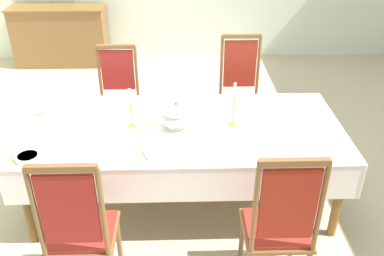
{
  "coord_description": "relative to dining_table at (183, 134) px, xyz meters",
  "views": [
    {
      "loc": [
        -0.01,
        -3.26,
        2.48
      ],
      "look_at": [
        0.08,
        -0.29,
        0.76
      ],
      "focal_mm": 39.3,
      "sensor_mm": 36.0,
      "label": 1
    }
  ],
  "objects": [
    {
      "name": "ground",
      "position": [
        0.0,
        0.25,
        -0.7
      ],
      "size": [
        7.22,
        6.81,
        0.04
      ],
      "primitive_type": "cube",
      "color": "beige"
    },
    {
      "name": "dining_table",
      "position": [
        0.0,
        0.0,
        0.0
      ],
      "size": [
        2.61,
        1.18,
        0.75
      ],
      "color": "brown",
      "rests_on": "ground"
    },
    {
      "name": "tablecloth",
      "position": [
        0.0,
        -0.0,
        0.01
      ],
      "size": [
        2.63,
        1.2,
        0.31
      ],
      "color": "white",
      "rests_on": "dining_table"
    },
    {
      "name": "chair_south_a",
      "position": [
        -0.67,
        -1.0,
        -0.09
      ],
      "size": [
        0.44,
        0.42,
        1.17
      ],
      "color": "brown",
      "rests_on": "ground"
    },
    {
      "name": "chair_north_a",
      "position": [
        -0.67,
        0.99,
        -0.12
      ],
      "size": [
        0.44,
        0.42,
        1.08
      ],
      "rotation": [
        0.0,
        0.0,
        3.14
      ],
      "color": "brown",
      "rests_on": "ground"
    },
    {
      "name": "chair_south_b",
      "position": [
        0.61,
        -1.0,
        -0.09
      ],
      "size": [
        0.44,
        0.42,
        1.18
      ],
      "color": "brown",
      "rests_on": "ground"
    },
    {
      "name": "chair_north_b",
      "position": [
        0.61,
        1.0,
        -0.09
      ],
      "size": [
        0.44,
        0.42,
        1.18
      ],
      "rotation": [
        0.0,
        0.0,
        3.14
      ],
      "color": "brown",
      "rests_on": "ground"
    },
    {
      "name": "soup_tureen",
      "position": [
        -0.05,
        -0.0,
        0.18
      ],
      "size": [
        0.28,
        0.28,
        0.22
      ],
      "color": "white",
      "rests_on": "tablecloth"
    },
    {
      "name": "candlestick_west",
      "position": [
        -0.42,
        -0.0,
        0.21
      ],
      "size": [
        0.07,
        0.07,
        0.34
      ],
      "color": "gold",
      "rests_on": "tablecloth"
    },
    {
      "name": "candlestick_east",
      "position": [
        0.42,
        -0.0,
        0.23
      ],
      "size": [
        0.07,
        0.07,
        0.38
      ],
      "color": "gold",
      "rests_on": "tablecloth"
    },
    {
      "name": "bowl_near_left",
      "position": [
        -0.2,
        -0.43,
        0.09
      ],
      "size": [
        0.16,
        0.16,
        0.03
      ],
      "color": "white",
      "rests_on": "tablecloth"
    },
    {
      "name": "bowl_near_right",
      "position": [
        -1.12,
        -0.45,
        0.09
      ],
      "size": [
        0.18,
        0.18,
        0.04
      ],
      "color": "white",
      "rests_on": "tablecloth"
    },
    {
      "name": "spoon_primary",
      "position": [
        -0.31,
        -0.4,
        0.08
      ],
      "size": [
        0.05,
        0.18,
        0.01
      ],
      "rotation": [
        0.0,
        0.0,
        -0.16
      ],
      "color": "gold",
      "rests_on": "tablecloth"
    },
    {
      "name": "spoon_secondary",
      "position": [
        -1.25,
        -0.43,
        0.08
      ],
      "size": [
        0.06,
        0.17,
        0.01
      ],
      "rotation": [
        0.0,
        0.0,
        0.24
      ],
      "color": "gold",
      "rests_on": "tablecloth"
    },
    {
      "name": "sideboard",
      "position": [
        -1.87,
        3.38,
        -0.23
      ],
      "size": [
        1.44,
        0.48,
        0.9
      ],
      "rotation": [
        0.0,
        0.0,
        3.14
      ],
      "color": "brown",
      "rests_on": "ground"
    }
  ]
}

